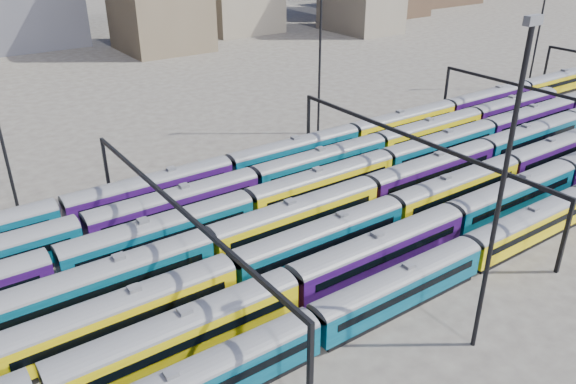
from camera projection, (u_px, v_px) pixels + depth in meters
ground at (343, 219)px, 63.87m from camera, size 500.00×500.00×0.00m
rake_1 at (291, 285)px, 47.91m from camera, size 123.17×3.00×5.06m
rake_2 at (320, 237)px, 55.25m from camera, size 100.34×2.94×4.95m
rake_3 at (370, 189)px, 64.67m from camera, size 124.42×3.03×5.11m
rake_4 at (385, 162)px, 72.12m from camera, size 123.46×3.01×5.07m
rake_5 at (321, 161)px, 72.38m from camera, size 101.60×2.98×5.01m
rake_6 at (353, 134)px, 81.11m from camera, size 123.13×3.00×5.06m
gantry_1 at (177, 215)px, 50.55m from camera, size 0.35×40.35×8.03m
gantry_2 at (411, 145)px, 66.04m from camera, size 0.35×40.35×8.03m
gantry_3 at (556, 102)px, 81.54m from camera, size 0.35×40.35×8.03m
mast_2 at (502, 188)px, 38.98m from camera, size 1.40×0.50×25.60m
mast_3 at (320, 44)px, 83.08m from camera, size 1.40×0.50×25.60m
mast_5 at (541, 17)px, 105.97m from camera, size 1.40×0.50×25.60m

